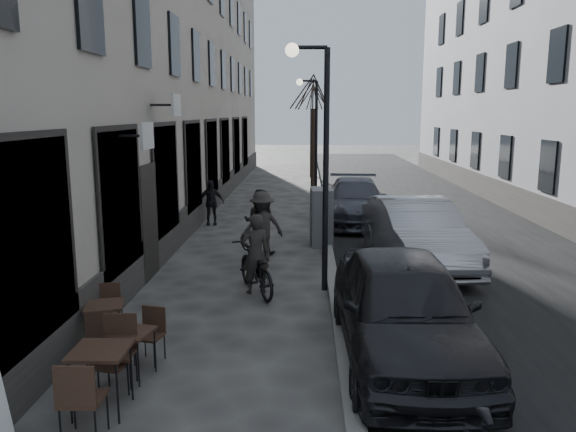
# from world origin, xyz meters

# --- Properties ---
(road) EXTENTS (7.30, 60.00, 0.00)m
(road) POSITION_xyz_m (3.85, 16.00, 0.00)
(road) COLOR black
(road) RESTS_ON ground
(kerb) EXTENTS (0.25, 60.00, 0.12)m
(kerb) POSITION_xyz_m (0.20, 16.00, 0.06)
(kerb) COLOR gray
(kerb) RESTS_ON ground
(streetlamp_near) EXTENTS (0.90, 0.28, 5.09)m
(streetlamp_near) POSITION_xyz_m (-0.17, 6.00, 3.16)
(streetlamp_near) COLOR black
(streetlamp_near) RESTS_ON ground
(streetlamp_far) EXTENTS (0.90, 0.28, 5.09)m
(streetlamp_far) POSITION_xyz_m (-0.17, 18.00, 3.16)
(streetlamp_far) COLOR black
(streetlamp_far) RESTS_ON ground
(tree_near) EXTENTS (2.40, 2.40, 5.70)m
(tree_near) POSITION_xyz_m (-0.10, 21.00, 4.66)
(tree_near) COLOR black
(tree_near) RESTS_ON ground
(tree_far) EXTENTS (2.40, 2.40, 5.70)m
(tree_far) POSITION_xyz_m (-0.10, 27.00, 4.66)
(tree_far) COLOR black
(tree_far) RESTS_ON ground
(bistro_set_a) EXTENTS (0.70, 1.69, 1.00)m
(bistro_set_a) POSITION_xyz_m (-2.96, 0.95, 0.51)
(bistro_set_a) COLOR black
(bistro_set_a) RESTS_ON ground
(bistro_set_b) EXTENTS (0.69, 1.45, 0.83)m
(bistro_set_b) POSITION_xyz_m (-2.87, 1.88, 0.42)
(bistro_set_b) COLOR black
(bistro_set_b) RESTS_ON ground
(bistro_set_c) EXTENTS (0.73, 1.49, 0.85)m
(bistro_set_c) POSITION_xyz_m (-3.63, 2.93, 0.44)
(bistro_set_c) COLOR black
(bistro_set_c) RESTS_ON ground
(utility_cabinet) EXTENTS (0.65, 1.11, 1.62)m
(utility_cabinet) POSITION_xyz_m (0.03, 10.19, 0.81)
(utility_cabinet) COLOR #5B5B5D
(utility_cabinet) RESTS_ON ground
(bicycle) EXTENTS (1.42, 2.07, 1.03)m
(bicycle) POSITION_xyz_m (-1.45, 5.77, 0.51)
(bicycle) COLOR black
(bicycle) RESTS_ON ground
(cyclist_rider) EXTENTS (0.72, 0.62, 1.68)m
(cyclist_rider) POSITION_xyz_m (-1.45, 5.77, 0.84)
(cyclist_rider) COLOR #282522
(cyclist_rider) RESTS_ON ground
(pedestrian_near) EXTENTS (0.93, 0.77, 1.75)m
(pedestrian_near) POSITION_xyz_m (-1.64, 9.07, 0.87)
(pedestrian_near) COLOR black
(pedestrian_near) RESTS_ON ground
(pedestrian_mid) EXTENTS (1.33, 1.10, 1.78)m
(pedestrian_mid) POSITION_xyz_m (-1.51, 8.35, 0.89)
(pedestrian_mid) COLOR #2D2A28
(pedestrian_mid) RESTS_ON ground
(pedestrian_far) EXTENTS (0.93, 0.50, 1.51)m
(pedestrian_far) POSITION_xyz_m (-3.60, 12.95, 0.76)
(pedestrian_far) COLOR black
(pedestrian_far) RESTS_ON ground
(car_near) EXTENTS (2.05, 4.88, 1.65)m
(car_near) POSITION_xyz_m (1.09, 2.63, 0.82)
(car_near) COLOR black
(car_near) RESTS_ON ground
(car_mid) EXTENTS (2.23, 5.12, 1.64)m
(car_mid) POSITION_xyz_m (2.30, 8.04, 0.82)
(car_mid) COLOR #9799A0
(car_mid) RESTS_ON ground
(car_far) EXTENTS (2.29, 5.17, 1.47)m
(car_far) POSITION_xyz_m (1.28, 13.56, 0.74)
(car_far) COLOR #3C3E47
(car_far) RESTS_ON ground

